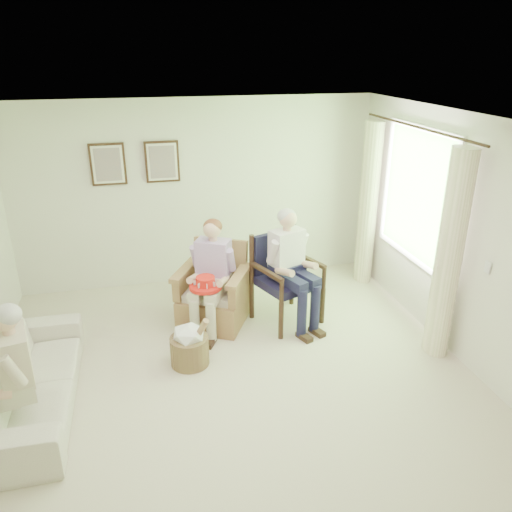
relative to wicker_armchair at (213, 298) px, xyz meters
name	(u,v)px	position (x,y,z in m)	size (l,w,h in m)	color
floor	(237,392)	(0.01, -1.45, -0.32)	(5.50, 5.50, 0.00)	beige
back_wall	(197,194)	(0.01, 1.30, 0.98)	(5.00, 0.04, 2.60)	silver
right_wall	(478,250)	(2.51, -1.45, 0.98)	(0.04, 5.50, 2.60)	silver
ceiling	(233,127)	(0.01, -1.45, 2.28)	(5.00, 5.50, 0.02)	white
window	(417,192)	(2.48, -0.25, 1.27)	(0.13, 2.50, 1.63)	#2D6B23
curtain_left	(449,257)	(2.34, -1.23, 0.83)	(0.34, 0.34, 2.30)	#FCE8C5
curtain_right	(368,205)	(2.34, 0.73, 0.83)	(0.34, 0.34, 2.30)	#FCE8C5
framed_print_left	(108,164)	(-1.14, 1.26, 1.46)	(0.45, 0.05, 0.55)	#382114
framed_print_right	(162,162)	(-0.44, 1.26, 1.46)	(0.45, 0.05, 0.55)	#382114
wicker_armchair	(213,298)	(0.00, 0.00, 0.00)	(0.78, 0.77, 1.00)	#A8864F
wood_armchair	(285,274)	(0.90, -0.09, 0.28)	(0.71, 0.66, 1.09)	black
sofa	(28,380)	(-1.94, -1.21, -0.02)	(0.81, 2.06, 0.60)	beige
person_wicker	(213,269)	(0.00, -0.13, 0.46)	(0.40, 0.63, 1.33)	beige
person_dark	(290,260)	(0.90, -0.27, 0.54)	(0.40, 0.63, 1.43)	#1B1A3B
person_sofa	(10,370)	(-1.94, -1.65, 0.40)	(0.42, 0.63, 1.26)	beige
red_hat	(206,284)	(-0.12, -0.31, 0.36)	(0.38, 0.38, 0.14)	red
hatbox	(190,345)	(-0.39, -0.85, -0.08)	(0.53, 0.53, 0.61)	#9F7756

